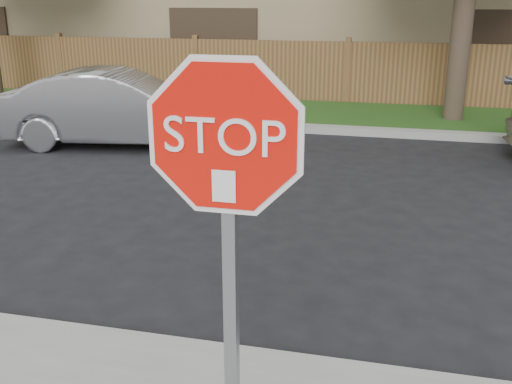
# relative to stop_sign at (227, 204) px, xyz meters

# --- Properties ---
(ground) EXTENTS (90.00, 90.00, 0.00)m
(ground) POSITION_rel_stop_sign_xyz_m (-0.57, 1.48, -1.83)
(ground) COLOR black
(ground) RESTS_ON ground
(far_curb) EXTENTS (70.00, 0.30, 0.15)m
(far_curb) POSITION_rel_stop_sign_xyz_m (-0.57, 9.63, -1.75)
(far_curb) COLOR gray
(far_curb) RESTS_ON ground
(grass_strip) EXTENTS (70.00, 3.00, 0.12)m
(grass_strip) POSITION_rel_stop_sign_xyz_m (-0.57, 11.28, -1.77)
(grass_strip) COLOR #1E4714
(grass_strip) RESTS_ON ground
(fence) EXTENTS (70.00, 0.12, 1.60)m
(fence) POSITION_rel_stop_sign_xyz_m (-0.57, 12.88, -1.03)
(fence) COLOR brown
(fence) RESTS_ON ground
(stop_sign) EXTENTS (1.01, 0.13, 2.55)m
(stop_sign) POSITION_rel_stop_sign_xyz_m (0.00, 0.00, 0.00)
(stop_sign) COLOR gray
(stop_sign) RESTS_ON sidewalk_near
(sedan_left) EXTENTS (4.48, 2.21, 1.41)m
(sedan_left) POSITION_rel_stop_sign_xyz_m (-4.34, 7.72, -1.12)
(sedan_left) COLOR #9D9DA2
(sedan_left) RESTS_ON ground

